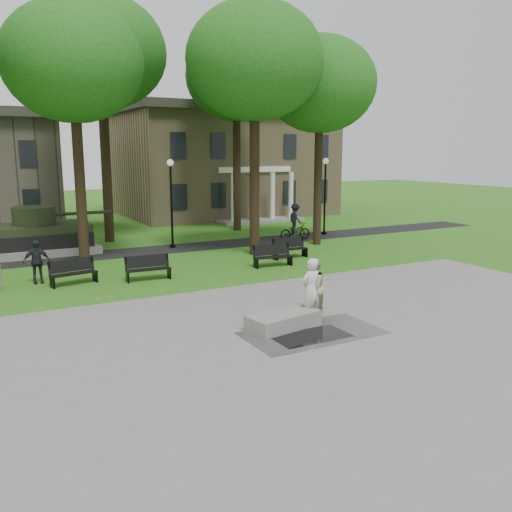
{
  "coord_description": "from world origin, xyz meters",
  "views": [
    {
      "loc": [
        -9.27,
        -15.26,
        5.18
      ],
      "look_at": [
        -0.06,
        1.77,
        1.4
      ],
      "focal_mm": 38.0,
      "sensor_mm": 36.0,
      "label": 1
    }
  ],
  "objects": [
    {
      "name": "skateboarder",
      "position": [
        -0.16,
        -1.94,
        1.0
      ],
      "size": [
        0.78,
        0.58,
        1.96
      ],
      "primitive_type": "imported",
      "rotation": [
        0.0,
        0.0,
        3.3
      ],
      "color": "silver",
      "rests_on": "plaza"
    },
    {
      "name": "tree_3",
      "position": [
        8.0,
        9.5,
        8.6
      ],
      "size": [
        6.0,
        6.0,
        11.19
      ],
      "color": "black",
      "rests_on": "ground"
    },
    {
      "name": "tank_monument",
      "position": [
        -6.46,
        14.0,
        0.86
      ],
      "size": [
        7.45,
        3.4,
        2.4
      ],
      "color": "gray",
      "rests_on": "ground"
    },
    {
      "name": "tree_2",
      "position": [
        3.5,
        8.5,
        9.32
      ],
      "size": [
        6.6,
        6.6,
        12.16
      ],
      "color": "black",
      "rests_on": "ground"
    },
    {
      "name": "cyclist",
      "position": [
        7.79,
        11.45,
        0.87
      ],
      "size": [
        1.96,
        1.12,
        2.14
      ],
      "rotation": [
        0.0,
        0.0,
        1.51
      ],
      "color": "black",
      "rests_on": "ground"
    },
    {
      "name": "skateboard",
      "position": [
        -0.33,
        -1.64,
        0.06
      ],
      "size": [
        0.81,
        0.38,
        0.07
      ],
      "primitive_type": "cube",
      "rotation": [
        0.0,
        0.0,
        -0.23
      ],
      "color": "brown",
      "rests_on": "plaza"
    },
    {
      "name": "lamp_mid",
      "position": [
        0.5,
        12.3,
        2.79
      ],
      "size": [
        0.36,
        0.36,
        4.73
      ],
      "color": "black",
      "rests_on": "ground"
    },
    {
      "name": "footpath",
      "position": [
        0.0,
        12.0,
        0.01
      ],
      "size": [
        44.0,
        2.6,
        0.01
      ],
      "primitive_type": "cube",
      "color": "black",
      "rests_on": "ground"
    },
    {
      "name": "park_bench_0",
      "position": [
        -5.73,
        6.37,
        0.52
      ],
      "size": [
        1.85,
        0.85,
        1.0
      ],
      "rotation": [
        0.0,
        0.0,
        0.18
      ],
      "color": "black",
      "rests_on": "ground"
    },
    {
      "name": "ground",
      "position": [
        0.0,
        0.0,
        0.0
      ],
      "size": [
        120.0,
        120.0,
        0.0
      ],
      "primitive_type": "plane",
      "color": "#286116",
      "rests_on": "ground"
    },
    {
      "name": "park_bench_2",
      "position": [
        2.84,
        5.58,
        0.52
      ],
      "size": [
        1.83,
        0.67,
        1.0
      ],
      "rotation": [
        0.0,
        0.0,
        -0.08
      ],
      "color": "black",
      "rests_on": "ground"
    },
    {
      "name": "friend_watching",
      "position": [
        0.24,
        -1.49,
        0.93
      ],
      "size": [
        1.12,
        1.07,
        1.82
      ],
      "primitive_type": "imported",
      "rotation": [
        0.0,
        0.0,
        3.74
      ],
      "color": "tan",
      "rests_on": "plaza"
    },
    {
      "name": "park_bench_1",
      "position": [
        -2.93,
        5.71,
        0.52
      ],
      "size": [
        1.83,
        0.64,
        1.0
      ],
      "rotation": [
        0.0,
        0.0,
        -0.07
      ],
      "color": "black",
      "rests_on": "ground"
    },
    {
      "name": "concrete_block",
      "position": [
        -1.27,
        -2.16,
        0.24
      ],
      "size": [
        2.34,
        1.36,
        0.45
      ],
      "primitive_type": "cube",
      "rotation": [
        0.0,
        0.0,
        0.17
      ],
      "color": "gray",
      "rests_on": "plaza"
    },
    {
      "name": "tree_4",
      "position": [
        -2.0,
        16.0,
        10.39
      ],
      "size": [
        7.2,
        7.2,
        13.5
      ],
      "color": "black",
      "rests_on": "ground"
    },
    {
      "name": "building_right",
      "position": [
        10.0,
        26.0,
        4.34
      ],
      "size": [
        17.0,
        12.0,
        8.6
      ],
      "color": "#9E8460",
      "rests_on": "ground"
    },
    {
      "name": "tree_5",
      "position": [
        6.5,
        16.5,
        9.67
      ],
      "size": [
        6.4,
        6.4,
        12.44
      ],
      "color": "black",
      "rests_on": "ground"
    },
    {
      "name": "plaza",
      "position": [
        0.0,
        -5.0,
        0.01
      ],
      "size": [
        22.0,
        16.0,
        0.02
      ],
      "primitive_type": "cube",
      "color": "gray",
      "rests_on": "ground"
    },
    {
      "name": "puddle",
      "position": [
        -0.97,
        -3.18,
        0.02
      ],
      "size": [
        2.2,
        1.2,
        0.0
      ],
      "primitive_type": "cube",
      "color": "black",
      "rests_on": "plaza"
    },
    {
      "name": "tree_1",
      "position": [
        -4.5,
        10.5,
        8.95
      ],
      "size": [
        6.2,
        6.2,
        11.63
      ],
      "color": "black",
      "rests_on": "ground"
    },
    {
      "name": "pedestrian_walker",
      "position": [
        -6.95,
        7.23,
        0.87
      ],
      "size": [
        1.04,
        0.46,
        1.74
      ],
      "primitive_type": "imported",
      "rotation": [
        0.0,
        0.0,
        0.04
      ],
      "color": "black",
      "rests_on": "ground"
    },
    {
      "name": "lamp_right",
      "position": [
        10.5,
        12.3,
        2.79
      ],
      "size": [
        0.36,
        0.36,
        4.73
      ],
      "color": "black",
      "rests_on": "ground"
    },
    {
      "name": "park_bench_3",
      "position": [
        4.56,
        6.88,
        0.52
      ],
      "size": [
        1.81,
        0.55,
        1.0
      ],
      "rotation": [
        0.0,
        0.0,
        0.02
      ],
      "color": "black",
      "rests_on": "ground"
    }
  ]
}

